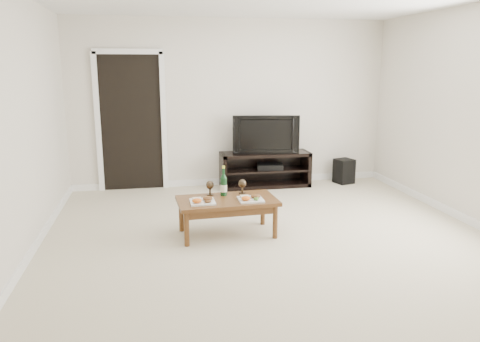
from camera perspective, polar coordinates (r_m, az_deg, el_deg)
name	(u,v)px	position (r m, az deg, el deg)	size (l,w,h in m)	color
floor	(275,246)	(5.08, 4.31, -9.09)	(5.50, 5.50, 0.00)	beige
back_wall	(231,104)	(7.45, -1.09, 8.21)	(5.00, 0.04, 2.60)	silver
doorway	(131,123)	(7.34, -13.11, 5.66)	(0.90, 0.02, 2.05)	black
media_console	(265,169)	(7.43, 3.07, 0.20)	(1.41, 0.45, 0.55)	black
television	(265,134)	(7.33, 3.13, 4.56)	(1.03, 0.14, 0.59)	black
av_receiver	(270,166)	(7.43, 3.67, 0.58)	(0.40, 0.30, 0.08)	black
subwoofer	(344,171)	(7.84, 12.55, -0.01)	(0.27, 0.27, 0.40)	black
coffee_table	(227,217)	(5.33, -1.57, -5.61)	(1.11, 0.60, 0.42)	brown
plate_left	(202,200)	(5.13, -4.60, -3.50)	(0.27, 0.27, 0.07)	white
plate_right	(251,197)	(5.21, 1.30, -3.23)	(0.27, 0.27, 0.07)	white
wine_bottle	(224,181)	(5.37, -2.02, -1.19)	(0.07, 0.07, 0.35)	black
goblet_left	(210,188)	(5.41, -3.68, -2.08)	(0.09, 0.09, 0.17)	#382C1F
goblet_right	(242,186)	(5.47, 0.29, -1.89)	(0.09, 0.09, 0.17)	#382C1F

